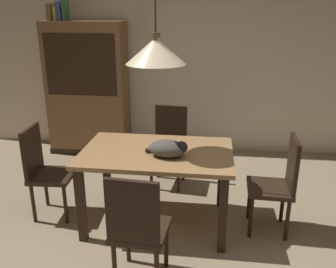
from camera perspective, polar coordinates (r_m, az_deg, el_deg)
name	(u,v)px	position (r m, az deg, el deg)	size (l,w,h in m)	color
ground	(163,258)	(3.20, -0.83, -19.19)	(10.00, 10.00, 0.00)	#998466
back_wall	(189,50)	(5.17, 3.31, 13.19)	(6.40, 0.10, 2.90)	beige
dining_table	(157,161)	(3.36, -1.77, -4.30)	(1.40, 0.90, 0.75)	#A87A4C
chair_right_side	(279,181)	(3.44, 17.32, -7.18)	(0.42, 0.42, 0.93)	black
chair_far_back	(169,142)	(4.22, 0.20, -1.30)	(0.44, 0.44, 0.93)	black
chair_near_front	(137,227)	(2.67, -4.91, -14.50)	(0.43, 0.43, 0.93)	black
chair_left_side	(44,168)	(3.75, -19.14, -5.15)	(0.42, 0.42, 0.93)	black
cat_sleeping	(169,148)	(3.17, 0.09, -2.32)	(0.39, 0.25, 0.16)	#4C4742
pendant_lamp	(156,51)	(3.10, -1.97, 13.17)	(0.52, 0.52, 1.30)	beige
hutch_bookcase	(88,92)	(5.23, -12.63, 6.61)	(1.12, 0.45, 1.85)	brown
book_brown_thick	(52,12)	(5.27, -18.01, 18.01)	(0.06, 0.24, 0.22)	brown
book_yellow_short	(57,14)	(5.25, -17.27, 17.86)	(0.04, 0.20, 0.18)	gold
book_blue_wide	(62,11)	(5.22, -16.62, 18.25)	(0.06, 0.24, 0.24)	#384C93
book_green_slim	(66,11)	(5.20, -16.02, 18.41)	(0.03, 0.20, 0.26)	#427A4C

